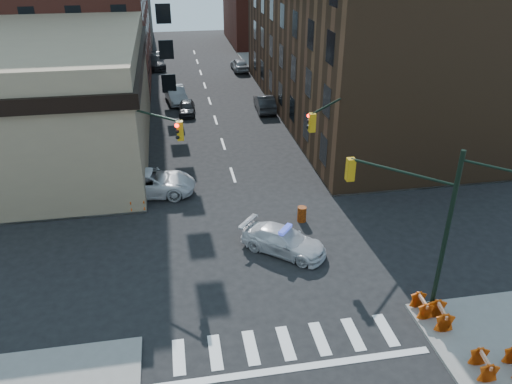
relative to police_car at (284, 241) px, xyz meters
name	(u,v)px	position (x,y,z in m)	size (l,w,h in m)	color
ground	(257,253)	(-1.42, 0.08, -0.69)	(140.00, 140.00, 0.00)	black
sidewalk_ne	(399,78)	(21.58, 32.83, -0.61)	(34.00, 54.50, 0.15)	gray
commercial_row_ne	(354,37)	(11.58, 22.58, 6.31)	(14.00, 34.00, 14.00)	#462E1C
filler_ne	(280,1)	(12.58, 58.08, 5.31)	(16.00, 16.00, 12.00)	maroon
signal_pole_se	(421,222)	(4.61, -5.45, 3.92)	(5.40, 5.27, 8.00)	black
signal_pole_nw	(142,149)	(-7.28, 5.41, 3.65)	(3.58, 3.67, 8.00)	black
signal_pole_ne	(335,136)	(4.41, 5.43, 3.65)	(3.67, 3.58, 8.00)	black
tree_ne_near	(286,69)	(6.08, 26.08, 2.80)	(3.00, 3.00, 4.85)	black
tree_ne_far	(270,52)	(6.08, 34.08, 2.80)	(3.00, 3.00, 4.85)	black
police_car	(284,241)	(0.00, 0.00, 0.00)	(1.93, 4.75, 1.38)	silver
pickup	(149,182)	(-7.22, 8.16, 0.15)	(2.78, 6.02, 1.67)	silver
parked_car_wnear	(187,108)	(-3.92, 24.27, -0.05)	(1.51, 3.75, 1.28)	black
parked_car_wfar	(176,95)	(-4.81, 28.21, 0.12)	(1.72, 4.94, 1.63)	gray
parked_car_wdeep	(155,62)	(-6.92, 43.42, 0.13)	(2.29, 5.64, 1.64)	black
parked_car_enear	(265,103)	(3.59, 24.01, 0.09)	(1.64, 4.71, 1.55)	black
parked_car_efar	(240,64)	(3.51, 40.17, 0.10)	(1.86, 4.62, 1.58)	#92959A
pedestrian_a	(81,199)	(-11.28, 6.08, 0.42)	(0.70, 0.46, 1.93)	black
pedestrian_b	(64,201)	(-12.23, 6.08, 0.37)	(0.88, 0.69, 1.81)	black
pedestrian_c	(73,195)	(-11.82, 6.67, 0.40)	(1.10, 0.46, 1.88)	black
barrel_road	(302,214)	(1.80, 2.97, -0.21)	(0.53, 0.53, 0.95)	#C46309
barrel_bank	(154,181)	(-6.92, 8.93, -0.13)	(0.63, 0.63, 1.13)	#C75909
barricade_se_a	(422,306)	(4.98, -6.10, -0.13)	(1.09, 0.55, 0.82)	orange
barricade_se_b	(440,316)	(5.44, -6.92, -0.08)	(1.22, 0.61, 0.92)	red
barricade_se_c	(483,365)	(5.72, -9.77, -0.11)	(1.14, 0.57, 0.85)	#D74E0A
barricade_nw_a	(138,204)	(-7.92, 5.87, -0.14)	(1.06, 0.53, 0.79)	#D26C09
barricade_nw_b	(91,197)	(-10.91, 7.30, -0.14)	(1.07, 0.54, 0.80)	red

